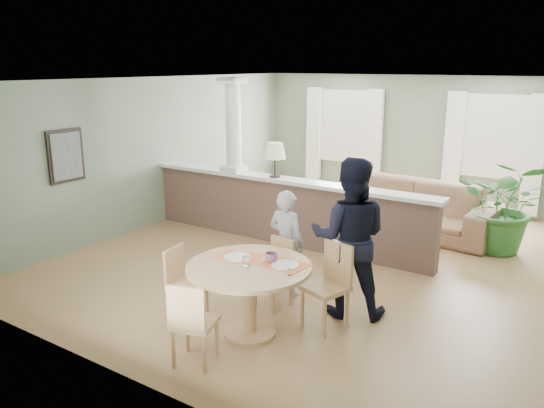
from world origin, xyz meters
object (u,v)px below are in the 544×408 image
Objects in this scene: chair_far_boy at (277,269)px; chair_side at (183,280)px; sofa at (408,207)px; man_person at (349,238)px; dining_table at (250,280)px; chair_far_man at (330,281)px; child_person at (286,243)px; houseplant at (506,206)px; chair_near at (191,320)px.

chair_far_boy is 0.98× the size of chair_side.
sofa is 1.61× the size of man_person.
dining_table is 0.94m from chair_far_man.
sofa is 3.63m from man_person.
chair_far_man is at bearing -78.30° from sofa.
sofa is 2.20× the size of child_person.
sofa reaches higher than chair_side.
child_person is at bearing -26.30° from man_person.
houseplant reaches higher than chair_near.
houseplant is 5.26m from chair_side.
chair_far_boy is at bearing -44.90° from chair_side.
chair_side is (-0.91, -0.09, -0.18)m from dining_table.
houseplant is at bearing -131.02° from man_person.
chair_far_boy is 0.40m from child_person.
child_person is at bearing 101.89° from dining_table.
chair_far_boy is 0.94× the size of chair_near.
chair_far_man is 0.70× the size of child_person.
chair_side reaches higher than chair_far_boy.
chair_far_man reaches higher than sofa.
sofa is 3.57× the size of chair_side.
dining_table is 0.71× the size of man_person.
chair_near is 0.64× the size of child_person.
dining_table is 0.85m from chair_near.
sofa is 4.65m from dining_table.
chair_near is at bearing -87.91° from sofa.
houseplant is at bearing -127.86° from chair_near.
child_person is at bearing 169.82° from chair_far_man.
dining_table is 0.93m from chair_side.
man_person is (0.78, 1.91, 0.46)m from chair_near.
chair_near is (-0.74, -1.52, -0.05)m from chair_far_man.
sofa is 2.03× the size of houseplant.
chair_far_boy is 0.44× the size of man_person.
child_person reaches higher than sofa.
chair_far_boy is 1.17m from chair_side.
houseplant is 1.75× the size of chair_side.
houseplant is (1.65, -0.24, 0.31)m from sofa.
child_person is at bearing -34.95° from chair_side.
sofa is 2.25× the size of dining_table.
chair_far_man is at bearing -133.64° from chair_near.
dining_table is at bearing 36.22° from man_person.
child_person is (-0.13, 1.98, 0.20)m from chair_near.
chair_far_boy is at bearing -5.64° from man_person.
man_person reaches higher than chair_side.
chair_near is (0.07, -1.66, 0.03)m from chair_far_boy.
chair_far_man is (0.63, 0.69, -0.11)m from dining_table.
dining_table is at bearing -112.30° from houseplant.
chair_far_man is at bearing 62.18° from man_person.
man_person is (0.91, -0.07, 0.26)m from child_person.
chair_far_man reaches higher than chair_near.
dining_table is 1.30m from man_person.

